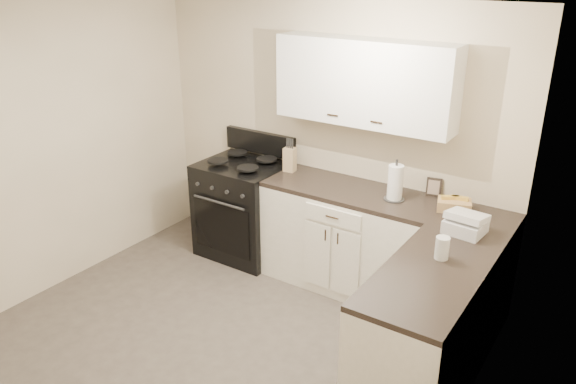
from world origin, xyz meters
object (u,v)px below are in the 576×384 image
Objects in this scene: stove at (244,210)px; countertop_grill at (465,226)px; wicker_basket at (454,205)px; knife_block at (290,160)px; paper_towel at (395,183)px.

countertop_grill reaches higher than stove.
countertop_grill is (0.19, -0.34, 0.01)m from wicker_basket.
wicker_basket is at bearing 124.85° from countertop_grill.
countertop_grill is (1.77, -0.37, -0.06)m from knife_block.
stove is at bearing -177.51° from wicker_basket.
stove is at bearing -179.10° from paper_towel.
knife_block is 1.81m from countertop_grill.
stove is 4.33× the size of knife_block.
paper_towel is 1.17× the size of wicker_basket.
wicker_basket is at bearing 2.49° from stove.
countertop_grill is (2.24, -0.25, 0.53)m from stove.
stove is at bearing -174.26° from knife_block.
paper_towel is at bearing -12.49° from knife_block.
wicker_basket is at bearing -8.72° from knife_block.
knife_block is 0.86× the size of countertop_grill.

